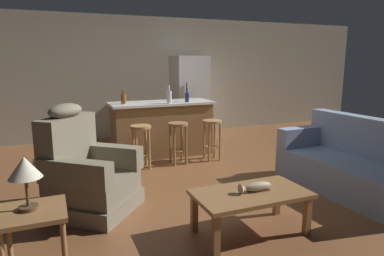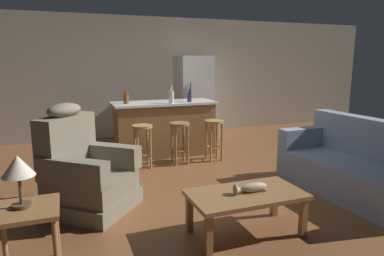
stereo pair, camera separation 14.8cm
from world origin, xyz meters
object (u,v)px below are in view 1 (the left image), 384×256
at_px(recliner_near_lamp, 86,174).
at_px(refrigerator, 189,97).
at_px(coffee_table, 251,197).
at_px(bottle_tall_green, 169,97).
at_px(couch, 354,166).
at_px(kitchen_island, 162,128).
at_px(bottle_short_amber, 187,97).
at_px(end_table, 33,222).
at_px(bottle_wine_dark, 124,99).
at_px(bar_stool_right, 212,132).
at_px(fish_figurine, 255,187).
at_px(bar_stool_left, 141,139).
at_px(table_lamp, 25,170).
at_px(bar_stool_middle, 178,135).

distance_m(recliner_near_lamp, refrigerator, 4.00).
height_order(coffee_table, bottle_tall_green, bottle_tall_green).
distance_m(couch, kitchen_island, 3.15).
xyz_separation_m(refrigerator, bottle_short_amber, (-0.60, -1.37, 0.16)).
height_order(coffee_table, end_table, end_table).
bearing_deg(bottle_wine_dark, coffee_table, -78.90).
bearing_deg(bottle_tall_green, kitchen_island, 102.44).
relative_size(bar_stool_right, refrigerator, 0.39).
bearing_deg(bottle_short_amber, recliner_near_lamp, -137.58).
bearing_deg(end_table, couch, 6.28).
bearing_deg(refrigerator, end_table, -125.14).
height_order(fish_figurine, bar_stool_left, bar_stool_left).
bearing_deg(table_lamp, refrigerator, 54.49).
distance_m(fish_figurine, bottle_wine_dark, 3.15).
distance_m(bar_stool_right, bottle_tall_green, 0.94).
bearing_deg(refrigerator, fish_figurine, -103.70).
distance_m(fish_figurine, bottle_short_amber, 2.98).
bearing_deg(bar_stool_left, bottle_wine_dark, 101.98).
bearing_deg(fish_figurine, end_table, 179.43).
relative_size(kitchen_island, bottle_wine_dark, 7.62).
distance_m(refrigerator, bottle_short_amber, 1.50).
xyz_separation_m(bar_stool_middle, bottle_short_amber, (0.34, 0.46, 0.56)).
height_order(kitchen_island, bottle_short_amber, bottle_short_amber).
xyz_separation_m(fish_figurine, bottle_wine_dark, (-0.64, 3.03, 0.58)).
xyz_separation_m(bar_stool_left, refrigerator, (1.55, 1.83, 0.41)).
bearing_deg(fish_figurine, recliner_near_lamp, 141.49).
bearing_deg(fish_figurine, couch, 13.65).
relative_size(coffee_table, fish_figurine, 3.24).
bearing_deg(bar_stool_left, couch, -41.43).
bearing_deg(bottle_wine_dark, bar_stool_left, -78.02).
distance_m(couch, refrigerator, 3.93).
height_order(end_table, kitchen_island, kitchen_island).
bearing_deg(bar_stool_middle, fish_figurine, -92.39).
xyz_separation_m(bar_stool_middle, refrigerator, (0.94, 1.83, 0.41)).
bearing_deg(end_table, kitchen_island, 56.99).
bearing_deg(recliner_near_lamp, bar_stool_right, 70.64).
distance_m(bar_stool_middle, bottle_tall_green, 0.70).
bearing_deg(coffee_table, recliner_near_lamp, 140.78).
distance_m(recliner_near_lamp, table_lamp, 1.31).
distance_m(coffee_table, kitchen_island, 3.05).
height_order(bar_stool_middle, bottle_tall_green, bottle_tall_green).
height_order(bar_stool_right, refrigerator, refrigerator).
bearing_deg(coffee_table, bar_stool_right, 72.65).
bearing_deg(bar_stool_right, fish_figurine, -106.35).
bearing_deg(table_lamp, bar_stool_middle, 49.02).
bearing_deg(recliner_near_lamp, refrigerator, 91.44).
distance_m(couch, recliner_near_lamp, 3.29).
bearing_deg(end_table, bottle_wine_dark, 66.50).
height_order(table_lamp, bar_stool_right, table_lamp).
bearing_deg(table_lamp, bottle_wine_dark, 65.94).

